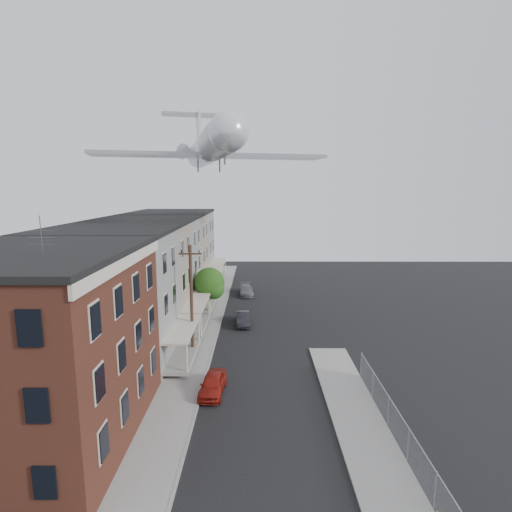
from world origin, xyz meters
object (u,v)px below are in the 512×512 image
at_px(airplane, 209,147).
at_px(utility_pole, 191,299).
at_px(car_near, 213,384).
at_px(car_mid, 243,319).
at_px(street_tree, 210,284).
at_px(car_far, 246,290).

bearing_deg(airplane, utility_pole, -91.36).
bearing_deg(car_near, car_mid, 87.64).
height_order(street_tree, car_far, street_tree).
distance_m(car_far, airplane, 18.61).
distance_m(utility_pole, car_mid, 9.09).
distance_m(street_tree, car_far, 9.64).
bearing_deg(car_near, street_tree, 101.00).
xyz_separation_m(car_near, airplane, (-2.04, 17.63, 16.85)).
relative_size(car_near, airplane, 0.14).
relative_size(car_near, car_mid, 1.00).
height_order(car_mid, airplane, airplane).
xyz_separation_m(car_near, car_far, (1.49, 24.66, -0.02)).
bearing_deg(car_near, airplane, 100.59).
distance_m(utility_pole, street_tree, 10.00).
bearing_deg(airplane, street_tree, -87.83).
relative_size(car_mid, car_far, 0.88).
height_order(street_tree, car_mid, street_tree).
relative_size(utility_pole, airplane, 0.34).
bearing_deg(car_far, car_mid, -95.16).
xyz_separation_m(utility_pole, airplane, (0.27, 11.43, 12.81)).
distance_m(utility_pole, airplane, 17.17).
xyz_separation_m(street_tree, car_near, (1.98, -16.12, -2.81)).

